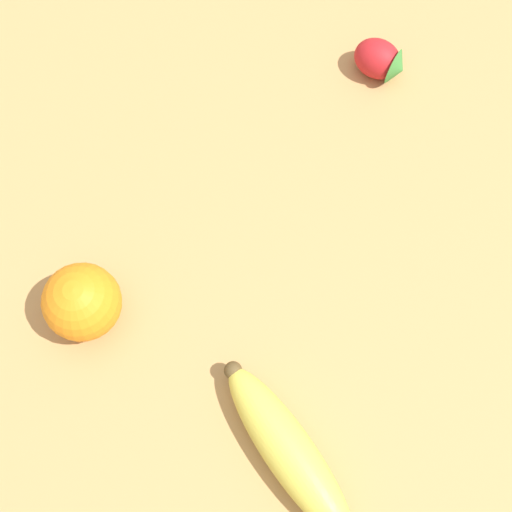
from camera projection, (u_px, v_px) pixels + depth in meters
ground_plane at (215, 215)px, 0.70m from camera, size 3.00×3.00×0.00m
banana at (290, 453)px, 0.60m from camera, size 0.17×0.14×0.04m
orange at (82, 302)px, 0.63m from camera, size 0.07×0.07×0.07m
strawberry at (381, 60)px, 0.74m from camera, size 0.06×0.05×0.04m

